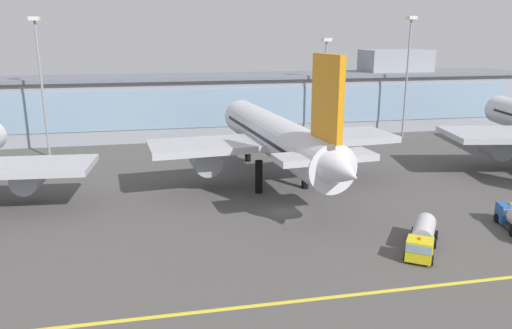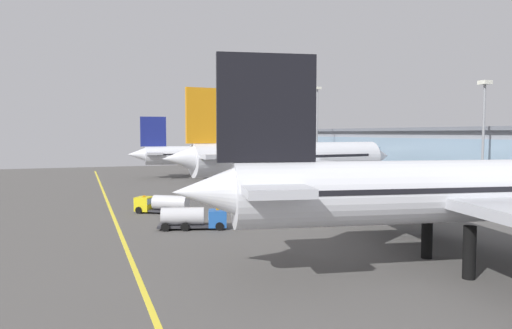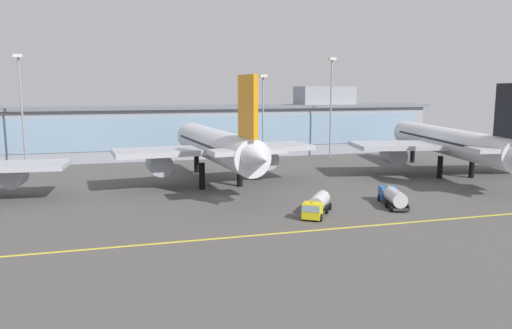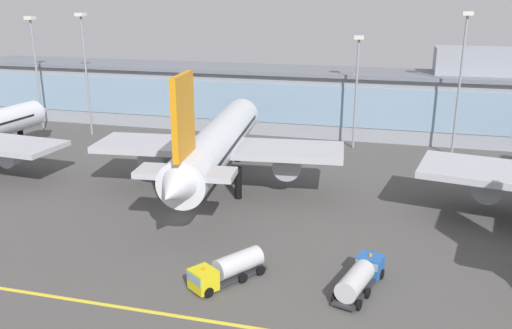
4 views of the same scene
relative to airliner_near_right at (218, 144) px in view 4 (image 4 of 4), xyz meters
The scene contains 10 objects.
ground_plane 14.25m from the airliner_near_right, 97.23° to the right, with size 199.62×199.62×0.00m, color #514F4C.
taxiway_centreline_stripe 34.83m from the airliner_near_right, 92.56° to the right, with size 159.70×0.50×0.01m, color yellow.
terminal_building 41.20m from the airliner_near_right, 89.86° to the left, with size 145.59×14.00×19.20m.
airliner_near_right is the anchor object (origin of this frame).
fuel_tanker_truck 34.62m from the airliner_near_right, 45.73° to the right, with size 5.00×9.36×2.90m.
baggage_tug_near 29.02m from the airliner_near_right, 69.83° to the right, with size 7.19×8.80×2.90m.
apron_light_mast_west 36.06m from the airliner_near_right, 58.64° to the left, with size 1.80×1.80×22.13m.
apron_light_mast_centre 57.71m from the airliner_near_right, 152.56° to the left, with size 1.80×1.80×25.14m.
apron_light_mast_east 48.41m from the airliner_near_right, 38.35° to the left, with size 1.80×1.80×26.69m.
apron_light_mast_far_east 47.28m from the airliner_near_right, 145.66° to the left, with size 1.80×1.80×25.95m.
Camera 4 is at (27.30, -62.91, 29.51)m, focal length 37.35 mm.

